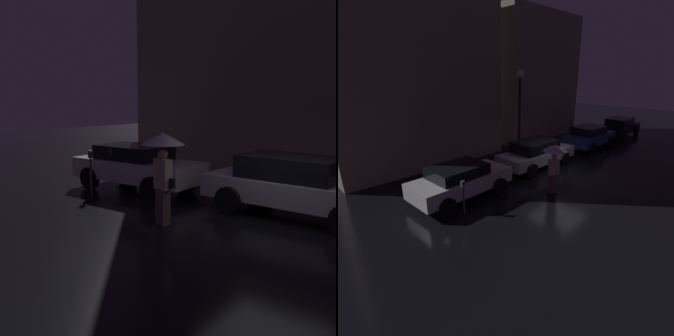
{
  "view_description": "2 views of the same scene",
  "coord_description": "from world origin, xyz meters",
  "views": [
    {
      "loc": [
        3.71,
        -8.15,
        2.82
      ],
      "look_at": [
        -3.14,
        0.39,
        1.02
      ],
      "focal_mm": 45.0,
      "sensor_mm": 36.0,
      "label": 1
    },
    {
      "loc": [
        -10.7,
        -6.81,
        4.8
      ],
      "look_at": [
        -3.99,
        -0.08,
        1.34
      ],
      "focal_mm": 28.0,
      "sensor_mm": 36.0,
      "label": 2
    }
  ],
  "objects": [
    {
      "name": "parked_car_white",
      "position": [
        -5.13,
        1.33,
        0.76
      ],
      "size": [
        4.2,
        1.92,
        1.4
      ],
      "rotation": [
        0.0,
        0.0,
        0.03
      ],
      "color": "silver",
      "rests_on": "ground"
    },
    {
      "name": "parking_meter",
      "position": [
        -5.9,
        0.12,
        0.8
      ],
      "size": [
        0.12,
        0.1,
        1.3
      ],
      "color": "#4C5154",
      "rests_on": "ground"
    },
    {
      "name": "pedestrian_with_umbrella",
      "position": [
        -2.14,
        -1.03,
        1.61
      ],
      "size": [
        0.98,
        0.98,
        2.1
      ],
      "rotation": [
        0.0,
        0.0,
        -0.26
      ],
      "color": "#66564C",
      "rests_on": "ground"
    },
    {
      "name": "ground_plane",
      "position": [
        0.0,
        0.0,
        0.0
      ],
      "size": [
        60.0,
        60.0,
        0.0
      ],
      "primitive_type": "plane",
      "color": "black"
    },
    {
      "name": "parked_car_silver",
      "position": [
        -0.1,
        1.53,
        0.77
      ],
      "size": [
        4.56,
        1.96,
        1.47
      ],
      "rotation": [
        0.0,
        0.0,
        -0.03
      ],
      "color": "#B7B7BF",
      "rests_on": "ground"
    },
    {
      "name": "building_facade_left",
      "position": [
        -3.89,
        6.5,
        4.84
      ],
      "size": [
        9.16,
        3.0,
        9.69
      ],
      "color": "gray",
      "rests_on": "ground"
    }
  ]
}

